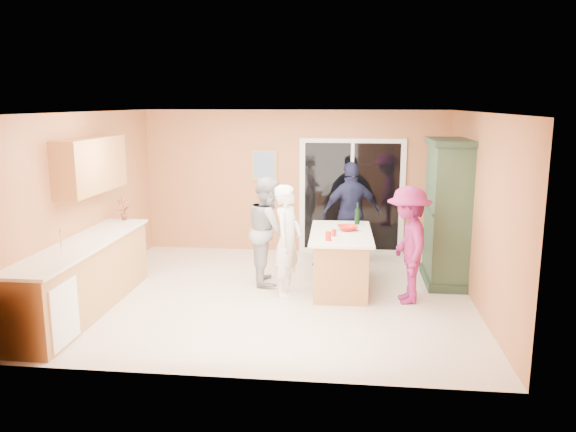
# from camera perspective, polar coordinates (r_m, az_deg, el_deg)

# --- Properties ---
(floor) EXTENTS (5.50, 5.50, 0.00)m
(floor) POSITION_cam_1_polar(r_m,az_deg,el_deg) (8.17, -1.13, -8.04)
(floor) COLOR silver
(floor) RESTS_ON ground
(ceiling) EXTENTS (5.50, 5.00, 0.10)m
(ceiling) POSITION_cam_1_polar(r_m,az_deg,el_deg) (7.70, -1.21, 10.51)
(ceiling) COLOR white
(ceiling) RESTS_ON wall_back
(wall_back) EXTENTS (5.50, 0.10, 2.60)m
(wall_back) POSITION_cam_1_polar(r_m,az_deg,el_deg) (10.29, 0.64, 3.49)
(wall_back) COLOR #E4965D
(wall_back) RESTS_ON ground
(wall_front) EXTENTS (5.50, 0.10, 2.60)m
(wall_front) POSITION_cam_1_polar(r_m,az_deg,el_deg) (5.42, -4.60, -3.85)
(wall_front) COLOR #E4965D
(wall_front) RESTS_ON ground
(wall_left) EXTENTS (0.10, 5.00, 2.60)m
(wall_left) POSITION_cam_1_polar(r_m,az_deg,el_deg) (8.63, -19.60, 1.27)
(wall_left) COLOR #E4965D
(wall_left) RESTS_ON ground
(wall_right) EXTENTS (0.10, 5.00, 2.60)m
(wall_right) POSITION_cam_1_polar(r_m,az_deg,el_deg) (7.96, 18.86, 0.51)
(wall_right) COLOR #E4965D
(wall_right) RESTS_ON ground
(left_cabinet_run) EXTENTS (0.65, 3.05, 1.24)m
(left_cabinet_run) POSITION_cam_1_polar(r_m,az_deg,el_deg) (7.77, -20.52, -6.24)
(left_cabinet_run) COLOR #B37E45
(left_cabinet_run) RESTS_ON floor
(upper_cabinets) EXTENTS (0.35, 1.60, 0.75)m
(upper_cabinets) POSITION_cam_1_polar(r_m,az_deg,el_deg) (8.30, -19.37, 4.91)
(upper_cabinets) COLOR #B37E45
(upper_cabinets) RESTS_ON wall_left
(sliding_door) EXTENTS (1.90, 0.07, 2.10)m
(sliding_door) POSITION_cam_1_polar(r_m,az_deg,el_deg) (10.24, 6.48, 1.96)
(sliding_door) COLOR white
(sliding_door) RESTS_ON floor
(framed_picture) EXTENTS (0.46, 0.04, 0.56)m
(framed_picture) POSITION_cam_1_polar(r_m,az_deg,el_deg) (10.29, -2.43, 5.17)
(framed_picture) COLOR tan
(framed_picture) RESTS_ON wall_back
(kitchen_island) EXTENTS (0.93, 1.66, 0.86)m
(kitchen_island) POSITION_cam_1_polar(r_m,az_deg,el_deg) (8.36, 5.36, -4.72)
(kitchen_island) COLOR #B37E45
(kitchen_island) RESTS_ON floor
(green_hutch) EXTENTS (0.63, 1.20, 2.20)m
(green_hutch) POSITION_cam_1_polar(r_m,az_deg,el_deg) (8.82, 15.88, 0.20)
(green_hutch) COLOR #223827
(green_hutch) RESTS_ON floor
(woman_white) EXTENTS (0.53, 0.66, 1.60)m
(woman_white) POSITION_cam_1_polar(r_m,az_deg,el_deg) (8.00, -0.05, -2.49)
(woman_white) COLOR white
(woman_white) RESTS_ON floor
(woman_grey) EXTENTS (0.78, 0.91, 1.63)m
(woman_grey) POSITION_cam_1_polar(r_m,az_deg,el_deg) (8.54, -1.99, -1.47)
(woman_grey) COLOR #9B9B9D
(woman_grey) RESTS_ON floor
(woman_navy) EXTENTS (1.11, 0.74, 1.75)m
(woman_navy) POSITION_cam_1_polar(r_m,az_deg,el_deg) (9.62, 6.45, 0.29)
(woman_navy) COLOR #1C1C3E
(woman_navy) RESTS_ON floor
(woman_magenta) EXTENTS (0.70, 1.10, 1.63)m
(woman_magenta) POSITION_cam_1_polar(r_m,az_deg,el_deg) (7.87, 12.09, -2.89)
(woman_magenta) COLOR #7E1B5B
(woman_magenta) RESTS_ON floor
(serving_bowl) EXTENTS (0.37, 0.37, 0.07)m
(serving_bowl) POSITION_cam_1_polar(r_m,az_deg,el_deg) (8.38, 6.08, -1.21)
(serving_bowl) COLOR red
(serving_bowl) RESTS_ON kitchen_island
(tulip_vase) EXTENTS (0.22, 0.20, 0.36)m
(tulip_vase) POSITION_cam_1_polar(r_m,az_deg,el_deg) (9.01, -16.37, 0.70)
(tulip_vase) COLOR red
(tulip_vase) RESTS_ON left_cabinet_run
(tumbler_near) EXTENTS (0.07, 0.07, 0.09)m
(tumbler_near) POSITION_cam_1_polar(r_m,az_deg,el_deg) (8.00, 4.70, -1.71)
(tumbler_near) COLOR red
(tumbler_near) RESTS_ON kitchen_island
(tumbler_far) EXTENTS (0.11, 0.11, 0.12)m
(tumbler_far) POSITION_cam_1_polar(r_m,az_deg,el_deg) (7.73, 4.11, -2.05)
(tumbler_far) COLOR red
(tumbler_far) RESTS_ON kitchen_island
(wine_bottle) EXTENTS (0.08, 0.08, 0.35)m
(wine_bottle) POSITION_cam_1_polar(r_m,az_deg,el_deg) (8.73, 7.06, -0.04)
(wine_bottle) COLOR black
(wine_bottle) RESTS_ON kitchen_island
(white_plate) EXTENTS (0.25, 0.25, 0.02)m
(white_plate) POSITION_cam_1_polar(r_m,az_deg,el_deg) (8.66, 6.85, -1.00)
(white_plate) COLOR silver
(white_plate) RESTS_ON kitchen_island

